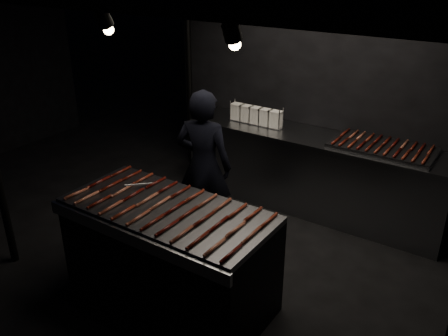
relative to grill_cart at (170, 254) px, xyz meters
The scene contains 10 objects.
ground 1.13m from the grill_cart, 75.35° to the left, with size 80.00×80.00×0.00m, color black.
stall_structure 2.24m from the grill_cart, 79.23° to the left, with size 4.30×3.30×2.62m.
grill_cart is the anchor object (origin of this frame).
sausages_main 0.46m from the grill_cart, 90.00° to the left, with size 1.59×0.79×0.03m.
tongs 0.64m from the grill_cart, 153.23° to the left, with size 0.04×0.42×0.02m, color gray, non-canonical shape.
back_counter 2.17m from the grill_cart, 81.92° to the left, with size 3.00×0.62×0.90m.
tray_rack 2.26m from the grill_cart, 101.69° to the left, with size 0.70×0.14×0.24m.
second_grill 2.44m from the grill_cart, 63.86° to the left, with size 1.03×0.55×0.05m, color #3D3D3F.
sausages_back 2.45m from the grill_cart, 63.86° to the left, with size 0.90×0.54×0.03m.
vendor 1.12m from the grill_cart, 110.44° to the left, with size 0.58×0.38×1.58m, color black.
Camera 1 is at (1.95, -3.49, 2.74)m, focal length 38.00 mm.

